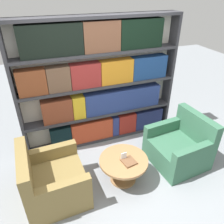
% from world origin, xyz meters
% --- Properties ---
extents(ground_plane, '(14.00, 14.00, 0.00)m').
position_xyz_m(ground_plane, '(0.00, 0.00, 0.00)').
color(ground_plane, gray).
extents(bookshelf, '(2.88, 0.30, 2.32)m').
position_xyz_m(bookshelf, '(0.02, 1.30, 1.16)').
color(bookshelf, silver).
rests_on(bookshelf, ground_plane).
extents(armchair_left, '(0.88, 0.92, 0.87)m').
position_xyz_m(armchair_left, '(-1.10, 0.18, 0.29)').
color(armchair_left, olive).
rests_on(armchair_left, ground_plane).
extents(armchair_right, '(0.92, 0.95, 0.87)m').
position_xyz_m(armchair_right, '(1.06, 0.18, 0.29)').
color(armchair_right, '#336047').
rests_on(armchair_right, ground_plane).
extents(coffee_table, '(0.75, 0.75, 0.42)m').
position_xyz_m(coffee_table, '(-0.02, 0.11, 0.30)').
color(coffee_table, olive).
rests_on(coffee_table, ground_plane).
extents(table_sign, '(0.09, 0.06, 0.13)m').
position_xyz_m(table_sign, '(-0.02, 0.11, 0.47)').
color(table_sign, black).
rests_on(table_sign, coffee_table).
extents(stray_book, '(0.22, 0.23, 0.03)m').
position_xyz_m(stray_book, '(0.03, 0.03, 0.43)').
color(stray_book, brown).
rests_on(stray_book, coffee_table).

